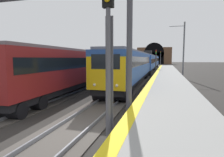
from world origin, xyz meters
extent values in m
plane|color=#282623|center=(0.00, 0.00, 0.00)|extent=(320.00, 320.00, 0.00)
cube|color=gray|center=(0.00, -4.13, 0.46)|extent=(112.00, 3.67, 0.91)
cube|color=yellow|center=(0.00, -2.54, 0.92)|extent=(112.00, 0.50, 0.01)
cube|color=#4C4742|center=(0.00, 0.00, 0.03)|extent=(160.00, 2.65, 0.06)
cube|color=gray|center=(0.00, 0.72, 0.14)|extent=(160.00, 0.07, 0.15)
cube|color=gray|center=(0.00, -0.72, 0.14)|extent=(160.00, 0.07, 0.15)
cube|color=#264C99|center=(15.27, 0.00, 2.34)|extent=(20.27, 2.90, 2.66)
cube|color=black|center=(15.27, 0.00, 2.81)|extent=(19.46, 2.93, 0.86)
cube|color=slate|center=(15.27, 0.00, 3.77)|extent=(19.66, 2.49, 0.20)
cube|color=black|center=(15.27, 0.00, 0.82)|extent=(19.86, 2.57, 0.53)
cylinder|color=black|center=(6.33, -0.07, 0.48)|extent=(0.98, 2.53, 0.96)
cylinder|color=black|center=(8.13, -0.06, 0.48)|extent=(0.98, 2.53, 0.96)
cylinder|color=black|center=(22.40, 0.06, 0.48)|extent=(0.98, 2.53, 0.96)
cylinder|color=black|center=(24.20, 0.07, 0.48)|extent=(0.98, 2.53, 0.96)
cube|color=#E5B20F|center=(5.10, -0.08, 2.11)|extent=(0.14, 2.64, 2.19)
cube|color=black|center=(5.05, -0.08, 2.87)|extent=(0.06, 1.92, 0.96)
sphere|color=#F2EACC|center=(5.05, -0.84, 1.36)|extent=(0.20, 0.20, 0.20)
sphere|color=#F2EACC|center=(5.04, 0.67, 1.36)|extent=(0.20, 0.20, 0.20)
cube|color=#264C99|center=(36.03, 0.00, 2.34)|extent=(20.27, 2.90, 2.66)
cube|color=black|center=(36.03, 0.00, 2.57)|extent=(19.46, 2.93, 0.83)
cube|color=slate|center=(36.03, 0.00, 3.77)|extent=(19.66, 2.49, 0.20)
cube|color=black|center=(36.03, 0.00, 0.82)|extent=(19.86, 2.57, 0.53)
cylinder|color=black|center=(27.03, -0.07, 0.48)|extent=(0.98, 2.53, 0.96)
cylinder|color=black|center=(28.83, -0.06, 0.48)|extent=(0.98, 2.53, 0.96)
cylinder|color=black|center=(43.24, 0.06, 0.48)|extent=(0.98, 2.53, 0.96)
cylinder|color=black|center=(45.04, 0.07, 0.48)|extent=(0.98, 2.53, 0.96)
cube|color=#264C99|center=(56.80, 0.00, 2.34)|extent=(20.27, 2.90, 2.66)
cube|color=black|center=(56.80, 0.00, 2.68)|extent=(19.46, 2.93, 0.93)
cube|color=slate|center=(56.80, 0.00, 3.77)|extent=(19.66, 2.49, 0.20)
cube|color=black|center=(56.80, 0.00, 0.82)|extent=(19.86, 2.57, 0.53)
cylinder|color=black|center=(47.73, -0.07, 0.48)|extent=(0.98, 2.53, 0.96)
cylinder|color=black|center=(49.53, -0.06, 0.48)|extent=(0.98, 2.53, 0.96)
cylinder|color=black|center=(64.06, 0.06, 0.48)|extent=(0.98, 2.53, 0.96)
cylinder|color=black|center=(65.86, 0.07, 0.48)|extent=(0.98, 2.53, 0.96)
cube|color=black|center=(36.03, 0.00, 4.32)|extent=(1.31, 1.66, 0.90)
cube|color=maroon|center=(10.37, 4.56, 2.32)|extent=(20.49, 3.19, 2.74)
cube|color=black|center=(10.37, 4.56, 2.72)|extent=(19.67, 3.20, 0.84)
cube|color=slate|center=(10.37, 4.56, 3.79)|extent=(19.86, 2.77, 0.20)
cube|color=black|center=(10.37, 4.56, 0.77)|extent=(20.07, 2.86, 0.50)
cylinder|color=black|center=(19.55, 4.77, 0.45)|extent=(0.96, 2.52, 0.90)
cylinder|color=black|center=(17.75, 4.73, 0.45)|extent=(0.96, 2.52, 0.90)
cylinder|color=black|center=(3.00, 4.39, 0.45)|extent=(0.96, 2.52, 0.90)
cylinder|color=black|center=(1.20, 4.35, 0.45)|extent=(0.96, 2.52, 0.90)
cube|color=#E5B20F|center=(20.63, 4.80, 2.25)|extent=(0.18, 2.61, 2.60)
cube|color=black|center=(20.68, 4.80, 2.87)|extent=(0.08, 1.90, 0.99)
sphere|color=#F2EACC|center=(20.67, 5.55, 1.30)|extent=(0.20, 0.20, 0.20)
sphere|color=#F2EACC|center=(20.70, 4.05, 1.30)|extent=(0.20, 0.20, 0.20)
cube|color=maroon|center=(31.32, 4.56, 2.32)|extent=(20.49, 3.19, 2.74)
cube|color=black|center=(31.32, 4.56, 2.72)|extent=(19.67, 3.20, 0.93)
cube|color=slate|center=(31.32, 4.56, 3.79)|extent=(19.86, 2.77, 0.20)
cube|color=black|center=(31.32, 4.56, 0.77)|extent=(20.07, 2.86, 0.50)
cylinder|color=black|center=(40.56, 4.77, 0.45)|extent=(0.96, 2.52, 0.90)
cylinder|color=black|center=(38.76, 4.73, 0.45)|extent=(0.96, 2.52, 0.90)
cylinder|color=black|center=(23.88, 4.39, 0.45)|extent=(0.96, 2.52, 0.90)
cylinder|color=black|center=(22.08, 4.35, 0.45)|extent=(0.96, 2.52, 0.90)
cube|color=black|center=(31.32, 4.56, 4.34)|extent=(1.34, 1.66, 0.90)
cylinder|color=#4C4C54|center=(-0.22, -1.85, 2.40)|extent=(0.16, 0.16, 4.81)
cube|color=#4C4C54|center=(-0.08, -1.85, 2.40)|extent=(0.04, 0.28, 4.33)
cylinder|color=#4C4C54|center=(34.43, -1.85, 1.93)|extent=(0.16, 0.16, 3.86)
cube|color=black|center=(34.43, -1.85, 4.38)|extent=(0.20, 0.38, 1.05)
cube|color=#4C4C54|center=(34.57, -1.85, 1.93)|extent=(0.04, 0.28, 3.47)
sphere|color=red|center=(34.30, -1.85, 4.71)|extent=(0.20, 0.20, 0.20)
sphere|color=yellow|center=(34.30, -1.85, 4.41)|extent=(0.20, 0.20, 0.20)
sphere|color=green|center=(34.30, -1.85, 4.11)|extent=(0.20, 0.20, 0.20)
cylinder|color=#4C4C54|center=(71.62, -1.85, 2.45)|extent=(0.16, 0.16, 4.91)
cube|color=black|center=(71.62, -1.85, 5.43)|extent=(0.20, 0.38, 1.05)
cube|color=#4C4C54|center=(71.76, -1.85, 2.45)|extent=(0.04, 0.28, 4.42)
sphere|color=red|center=(71.49, -1.85, 5.76)|extent=(0.20, 0.20, 0.20)
sphere|color=yellow|center=(71.49, -1.85, 5.46)|extent=(0.20, 0.20, 0.20)
sphere|color=green|center=(71.49, -1.85, 5.16)|extent=(0.20, 0.20, 0.20)
cylinder|color=#3F3F47|center=(2.51, -2.09, 3.43)|extent=(0.28, 0.28, 6.86)
cube|color=brown|center=(101.39, 2.28, 4.48)|extent=(2.67, 18.48, 8.96)
cube|color=black|center=(100.01, 2.28, 3.13)|extent=(0.12, 10.35, 6.27)
cylinder|color=black|center=(100.01, 2.28, 6.27)|extent=(0.12, 10.35, 10.35)
cylinder|color=#595B60|center=(24.23, -6.36, 4.23)|extent=(0.22, 0.22, 8.46)
cylinder|color=#595B60|center=(24.23, -5.29, 7.86)|extent=(0.08, 2.14, 0.08)
camera|label=1|loc=(-6.73, -3.78, 3.09)|focal=30.93mm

